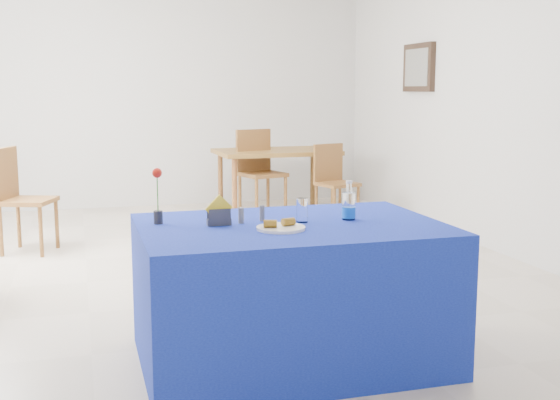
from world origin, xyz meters
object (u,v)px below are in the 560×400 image
object	(u,v)px
blue_table	(291,293)
chair_win_b	(18,192)
chair_bg_right	(333,177)
water_bottle	(349,207)
plate	(281,228)
oak_table	(276,156)
chair_bg_left	(258,166)

from	to	relation	value
blue_table	chair_win_b	bearing A→B (deg)	117.09
chair_bg_right	chair_win_b	world-z (taller)	chair_win_b
chair_bg_right	blue_table	bearing A→B (deg)	-130.37
water_bottle	chair_win_b	world-z (taller)	water_bottle
plate	water_bottle	world-z (taller)	water_bottle
blue_table	plate	bearing A→B (deg)	-124.61
plate	oak_table	bearing A→B (deg)	74.53
chair_win_b	oak_table	bearing A→B (deg)	-44.01
water_bottle	chair_bg_right	distance (m)	4.00
plate	oak_table	size ratio (longest dim) A/B	0.18
chair_bg_left	chair_win_b	bearing A→B (deg)	-171.05
blue_table	chair_bg_right	xyz separation A→B (m)	(1.65, 3.79, 0.12)
oak_table	chair_bg_right	bearing A→B (deg)	-57.26
oak_table	chair_win_b	world-z (taller)	chair_win_b
plate	blue_table	size ratio (longest dim) A/B	0.16
chair_bg_left	blue_table	bearing A→B (deg)	-118.43
blue_table	water_bottle	xyz separation A→B (m)	(0.34, 0.03, 0.45)
plate	oak_table	world-z (taller)	plate
chair_bg_left	chair_bg_right	xyz separation A→B (m)	(0.72, -0.56, -0.08)
chair_win_b	blue_table	bearing A→B (deg)	-132.86
water_bottle	oak_table	distance (m)	4.56
chair_bg_right	chair_win_b	distance (m)	3.32
blue_table	chair_bg_right	bearing A→B (deg)	66.46
blue_table	chair_win_b	distance (m)	3.54
plate	chair_win_b	world-z (taller)	chair_win_b
plate	chair_bg_right	distance (m)	4.31
oak_table	chair_bg_left	world-z (taller)	chair_bg_left
chair_bg_right	oak_table	bearing A→B (deg)	105.91
water_bottle	chair_bg_right	xyz separation A→B (m)	(1.31, 3.76, -0.33)
chair_bg_left	chair_win_b	xyz separation A→B (m)	(-2.54, -1.20, -0.03)
water_bottle	chair_bg_left	distance (m)	4.37
plate	chair_bg_right	size ratio (longest dim) A/B	0.29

